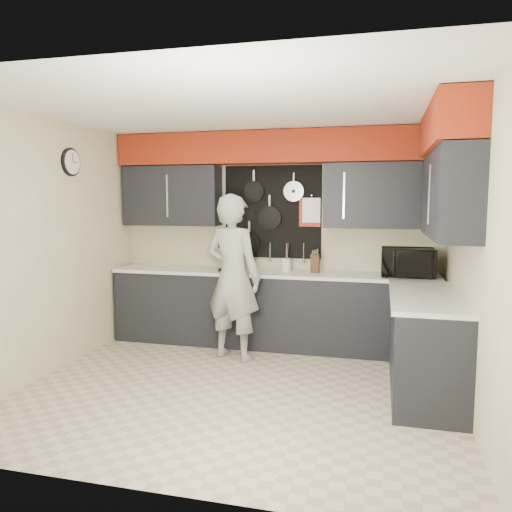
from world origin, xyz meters
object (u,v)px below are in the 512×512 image
(utensil_crock, at_px, (286,265))
(person, at_px, (233,277))
(microwave, at_px, (408,262))
(coffee_maker, at_px, (229,256))
(knife_block, at_px, (315,263))

(utensil_crock, height_order, person, person)
(utensil_crock, bearing_deg, microwave, -3.38)
(microwave, relative_size, coffee_maker, 1.70)
(knife_block, distance_m, coffee_maker, 1.05)
(microwave, bearing_deg, person, -163.85)
(utensil_crock, bearing_deg, coffee_maker, -172.54)
(microwave, distance_m, knife_block, 1.05)
(microwave, distance_m, person, 1.97)
(person, bearing_deg, utensil_crock, -110.22)
(person, bearing_deg, knife_block, -127.90)
(utensil_crock, distance_m, person, 0.80)
(microwave, distance_m, utensil_crock, 1.41)
(microwave, xyz_separation_m, utensil_crock, (-1.40, 0.08, -0.08))
(person, bearing_deg, coffee_maker, -51.84)
(microwave, xyz_separation_m, coffee_maker, (-2.09, -0.01, 0.02))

